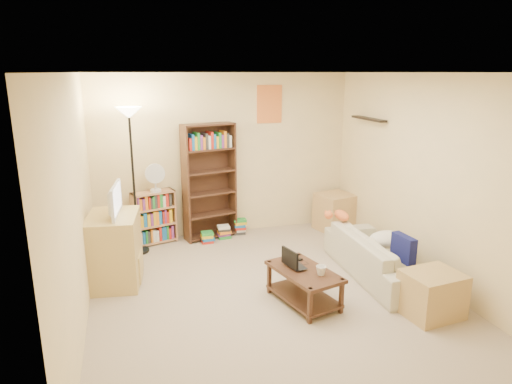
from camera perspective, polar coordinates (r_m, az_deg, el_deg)
The scene contains 19 objects.
room at distance 4.92m, azimuth 1.81°, elevation 4.46°, with size 4.50×4.54×2.52m.
sofa at distance 6.00m, azimuth 15.07°, elevation -7.69°, with size 0.77×1.84×0.53m, color beige.
navy_pillow at distance 5.64m, azimuth 17.95°, elevation -6.72°, with size 0.35×0.10×0.31m, color #12154F.
cream_blanket at distance 6.03m, azimuth 16.07°, elevation -5.71°, with size 0.49×0.35×0.21m, color silver.
tabby_cat at distance 6.36m, azimuth 10.37°, elevation -2.88°, with size 0.42×0.16×0.14m.
coffee_table at distance 5.18m, azimuth 6.01°, elevation -11.12°, with size 0.69×0.98×0.39m.
laptop at distance 5.22m, azimuth 5.40°, elevation -9.01°, with size 0.26×0.36×0.03m, color black.
laptop_screen at distance 5.11m, azimuth 4.25°, elevation -8.24°, with size 0.01×0.30×0.20m, color white.
mug at distance 5.00m, azimuth 8.13°, elevation -9.70°, with size 0.15×0.15×0.10m, color white.
tv_remote at distance 5.39m, azimuth 5.02°, elevation -8.24°, with size 0.05×0.16×0.02m, color black.
tv_stand at distance 5.81m, azimuth -17.27°, elevation -6.85°, with size 0.57×0.80×0.86m, color tan.
television at distance 5.62m, azimuth -17.74°, elevation -0.99°, with size 0.17×0.66×0.37m, color black.
tall_bookshelf at distance 6.94m, azimuth -5.85°, elevation 1.64°, with size 0.84×0.44×1.77m.
short_bookshelf at distance 6.98m, azimuth -12.60°, elevation -3.13°, with size 0.67×0.41×0.80m.
desk_fan at distance 6.78m, azimuth -12.50°, elevation 1.89°, with size 0.28×0.16×0.42m.
floor_lamp at distance 6.41m, azimuth -15.41°, elevation 6.51°, with size 0.35×0.35×2.06m.
side_table at distance 7.52m, azimuth 9.83°, elevation -2.49°, with size 0.52×0.52×0.60m, color tan.
end_cabinet at distance 5.26m, azimuth 21.12°, elevation -11.82°, with size 0.57×0.48×0.48m, color tan.
book_stacks at distance 7.13m, azimuth -3.80°, elevation -4.90°, with size 0.77×0.41×0.24m.
Camera 1 is at (-1.52, -4.59, 2.50)m, focal length 32.00 mm.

